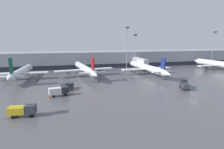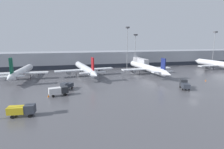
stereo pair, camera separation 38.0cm
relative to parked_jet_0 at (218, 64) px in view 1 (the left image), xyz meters
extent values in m
plane|color=#4C4C51|center=(-42.60, -35.27, -2.95)|extent=(320.00, 320.00, 0.00)
cube|color=gray|center=(-42.60, 26.73, 1.55)|extent=(160.00, 16.00, 9.00)
cube|color=#1E232D|center=(-42.60, 18.68, -1.75)|extent=(156.80, 0.10, 2.40)
cube|color=#BCBCC1|center=(-40.50, 10.95, 1.65)|extent=(2.60, 15.56, 2.80)
cylinder|color=#3F4247|center=(-40.50, 3.77, -1.35)|extent=(0.44, 0.44, 3.20)
cylinder|color=silver|center=(-0.05, 0.67, 0.08)|extent=(5.19, 26.19, 3.21)
cone|color=silver|center=(-1.18, 15.40, 0.08)|extent=(3.31, 3.75, 3.05)
cube|color=silver|center=(0.00, 0.02, -0.56)|extent=(25.54, 4.46, 0.44)
cylinder|color=slate|center=(-7.10, -0.52, -1.53)|extent=(1.97, 2.90, 1.76)
cylinder|color=#2D2D33|center=(-0.70, 9.10, -2.15)|extent=(0.20, 0.20, 1.59)
cylinder|color=#2D2D33|center=(-4.01, -0.94, -2.15)|extent=(0.20, 0.20, 1.59)
cylinder|color=#2D2D33|center=(4.10, -0.32, -2.15)|extent=(0.20, 0.20, 1.59)
cylinder|color=silver|center=(-96.80, -1.66, 0.24)|extent=(3.59, 24.18, 2.81)
cone|color=silver|center=(-96.36, 11.93, 0.24)|extent=(2.77, 3.18, 2.67)
cone|color=silver|center=(-97.26, -15.81, 0.24)|extent=(2.66, 4.30, 2.53)
cube|color=silver|center=(-96.82, -2.26, -0.32)|extent=(20.35, 3.61, 0.44)
cube|color=silver|center=(-97.16, -12.74, 0.53)|extent=(7.75, 1.90, 0.35)
cube|color=#0C5138|center=(-97.16, -12.74, 3.95)|extent=(0.45, 2.67, 5.73)
cylinder|color=slate|center=(-102.49, -2.08, -1.17)|extent=(1.65, 3.30, 1.55)
cylinder|color=slate|center=(-91.15, -2.44, -1.17)|extent=(1.65, 3.30, 1.55)
cylinder|color=#2D2D33|center=(-96.55, 6.17, -1.99)|extent=(0.20, 0.20, 1.93)
cylinder|color=#2D2D33|center=(-100.08, -2.76, -1.99)|extent=(0.20, 0.20, 1.93)
cylinder|color=#2D2D33|center=(-93.60, -2.97, -1.99)|extent=(0.20, 0.20, 1.93)
cylinder|color=silver|center=(-43.02, -1.99, 0.07)|extent=(4.76, 30.66, 2.87)
cone|color=silver|center=(-44.06, 14.82, 0.07)|extent=(2.92, 3.32, 2.72)
cone|color=silver|center=(-41.93, -19.38, 0.07)|extent=(2.84, 4.45, 2.58)
cube|color=silver|center=(-42.97, -2.76, -0.50)|extent=(24.38, 4.68, 0.44)
cube|color=silver|center=(-42.14, -16.02, 0.36)|extent=(9.30, 2.35, 0.35)
cube|color=navy|center=(-42.14, -16.02, 3.33)|extent=(0.54, 2.88, 4.78)
cylinder|color=slate|center=(-49.74, -3.18, -1.37)|extent=(1.79, 3.59, 1.58)
cylinder|color=slate|center=(-36.20, -2.33, -1.37)|extent=(1.79, 3.59, 1.58)
cylinder|color=#2D2D33|center=(-43.63, 7.91, -2.08)|extent=(0.20, 0.20, 1.73)
cylinder|color=#2D2D33|center=(-46.79, -3.76, -2.08)|extent=(0.20, 0.20, 1.73)
cylinder|color=#2D2D33|center=(-39.05, -3.28, -2.08)|extent=(0.20, 0.20, 1.73)
cylinder|color=silver|center=(-71.60, -0.35, 0.44)|extent=(7.23, 28.86, 2.86)
cone|color=silver|center=(-74.04, 15.42, 0.44)|extent=(3.17, 3.53, 2.72)
cone|color=silver|center=(-69.07, -16.68, 0.44)|extent=(3.20, 4.64, 2.58)
cube|color=silver|center=(-71.49, -1.06, -0.13)|extent=(25.93, 7.07, 0.44)
cube|color=silver|center=(-69.58, -13.42, 0.73)|extent=(9.94, 3.25, 0.35)
cube|color=maroon|center=(-69.58, -13.42, 3.85)|extent=(0.79, 2.88, 5.09)
cylinder|color=slate|center=(-78.62, -2.16, -1.00)|extent=(2.09, 3.69, 1.58)
cylinder|color=slate|center=(-64.37, 0.04, -1.00)|extent=(2.09, 3.69, 1.58)
cylinder|color=#2D2D33|center=(-73.03, 8.89, -1.90)|extent=(0.20, 0.20, 2.11)
cylinder|color=#2D2D33|center=(-75.45, -2.40, -1.90)|extent=(0.20, 0.20, 2.11)
cylinder|color=#2D2D33|center=(-67.31, -1.14, -1.90)|extent=(0.20, 0.20, 2.11)
cube|color=silver|center=(-82.14, -27.87, -1.38)|extent=(3.60, 2.55, 1.75)
cube|color=#26282D|center=(-79.57, -27.28, -1.35)|extent=(2.35, 2.18, 1.79)
cylinder|color=black|center=(-79.69, -26.44, -2.60)|extent=(0.74, 0.40, 0.70)
cylinder|color=black|center=(-79.31, -28.08, -2.60)|extent=(0.74, 0.40, 0.70)
cylinder|color=black|center=(-82.89, -27.18, -2.60)|extent=(0.74, 0.40, 0.70)
cylinder|color=black|center=(-82.51, -28.82, -2.60)|extent=(0.74, 0.40, 0.70)
cube|color=#2D333D|center=(-78.43, -20.82, -1.65)|extent=(3.28, 3.39, 1.20)
cube|color=#333842|center=(-79.71, -22.53, -1.36)|extent=(2.57, 2.50, 1.77)
cylinder|color=black|center=(-78.99, -23.15, -2.60)|extent=(0.62, 0.71, 0.70)
cylinder|color=black|center=(-80.51, -22.01, -2.60)|extent=(0.62, 0.71, 0.70)
cylinder|color=black|center=(-77.39, -21.01, -2.60)|extent=(0.62, 0.71, 0.70)
cylinder|color=black|center=(-78.90, -19.87, -2.60)|extent=(0.62, 0.71, 0.70)
cube|color=gold|center=(-88.72, -40.13, -1.51)|extent=(3.46, 2.18, 1.48)
cube|color=#333842|center=(-86.07, -40.37, -1.37)|extent=(2.18, 1.96, 1.75)
cylinder|color=black|center=(-85.91, -39.54, -2.60)|extent=(0.72, 0.31, 0.70)
cylinder|color=black|center=(-86.07, -41.22, -2.60)|extent=(0.72, 0.31, 0.70)
cylinder|color=black|center=(-89.23, -39.23, -2.60)|extent=(0.72, 0.31, 0.70)
cylinder|color=black|center=(-89.38, -40.92, -2.60)|extent=(0.72, 0.31, 0.70)
cube|color=#2D333D|center=(-42.23, -30.65, -1.58)|extent=(3.04, 3.58, 1.34)
cube|color=#26282D|center=(-41.41, -28.35, -1.16)|extent=(2.54, 2.44, 2.19)
cylinder|color=black|center=(-42.30, -27.95, -2.60)|extent=(0.47, 0.74, 0.70)
cylinder|color=black|center=(-40.48, -28.60, -2.60)|extent=(0.47, 0.74, 0.70)
cylinder|color=black|center=(-43.32, -30.84, -2.60)|extent=(0.47, 0.74, 0.70)
cylinder|color=black|center=(-41.51, -31.49, -2.60)|extent=(0.47, 0.74, 0.70)
cone|color=orange|center=(-26.81, -21.70, -2.65)|extent=(0.44, 0.44, 0.60)
cone|color=orange|center=(-83.90, -28.16, -2.57)|extent=(0.45, 0.45, 0.77)
cylinder|color=gray|center=(8.27, 13.45, 7.09)|extent=(0.30, 0.30, 20.07)
cube|color=#4C4C51|center=(8.27, 13.45, 17.52)|extent=(1.80, 1.80, 0.80)
cylinder|color=gray|center=(-47.50, 13.22, 7.95)|extent=(0.30, 0.30, 21.80)
cube|color=#4C4C51|center=(-47.50, 13.22, 19.25)|extent=(1.80, 1.80, 0.80)
cylinder|color=gray|center=(-42.67, 13.86, 6.06)|extent=(0.30, 0.30, 18.03)
cube|color=#4C4C51|center=(-42.67, 13.86, 15.48)|extent=(1.80, 1.80, 0.80)
camera|label=1|loc=(-77.66, -77.43, 12.57)|focal=28.00mm
camera|label=2|loc=(-77.29, -77.52, 12.57)|focal=28.00mm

